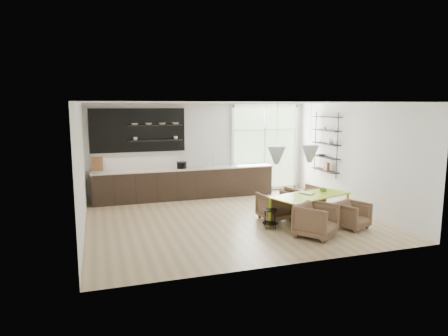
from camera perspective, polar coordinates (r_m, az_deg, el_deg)
room at (r=10.98m, az=2.19°, el=1.75°), size 7.02×6.01×2.91m
kitchen_run at (r=12.29m, az=-5.97°, el=-1.58°), size 5.54×0.69×2.75m
right_shelving at (r=12.26m, az=14.39°, el=3.12°), size 0.26×1.22×1.90m
dining_table at (r=9.82m, az=12.21°, el=-4.03°), size 2.14×1.46×0.71m
armchair_back_left at (r=10.10m, az=7.29°, el=-5.40°), size 0.79×0.81×0.69m
armchair_back_right at (r=10.74m, az=11.42°, el=-4.51°), size 0.94×0.95×0.74m
armchair_front_left at (r=8.95m, az=13.01°, el=-7.30°), size 1.12×1.12×0.74m
armchair_front_right at (r=9.79m, az=17.84°, el=-6.46°), size 0.88×0.89×0.62m
wire_stool at (r=9.39m, az=6.60°, el=-6.87°), size 0.35×0.35×0.45m
table_book at (r=9.81m, az=11.48°, el=-3.64°), size 0.35×0.38×0.03m
table_bowl at (r=10.30m, az=13.95°, el=-3.05°), size 0.19×0.19×0.06m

